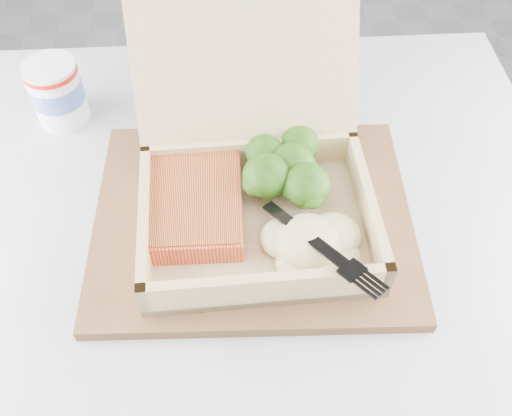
{
  "coord_description": "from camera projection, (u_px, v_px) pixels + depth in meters",
  "views": [
    {
      "loc": [
        -0.27,
        -0.21,
        1.2
      ],
      "look_at": [
        -0.25,
        0.14,
        0.74
      ],
      "focal_mm": 40.0,
      "sensor_mm": 36.0,
      "label": 1
    }
  ],
  "objects": [
    {
      "name": "plastic_fork",
      "position": [
        290.0,
        220.0,
        0.55
      ],
      "size": [
        0.11,
        0.14,
        0.02
      ],
      "rotation": [
        0.0,
        0.0,
        3.78
      ],
      "color": "black",
      "rests_on": "mashed_potatoes"
    },
    {
      "name": "takeout_container",
      "position": [
        253.0,
        165.0,
        0.59
      ],
      "size": [
        0.25,
        0.29,
        0.2
      ],
      "rotation": [
        0.0,
        0.0,
        0.04
      ],
      "color": "tan",
      "rests_on": "serving_tray"
    },
    {
      "name": "cafe_table",
      "position": [
        257.0,
        323.0,
        0.74
      ],
      "size": [
        0.72,
        0.72,
        0.7
      ],
      "rotation": [
        0.0,
        0.0,
        0.01
      ],
      "color": "black",
      "rests_on": "floor"
    },
    {
      "name": "serving_tray",
      "position": [
        253.0,
        218.0,
        0.62
      ],
      "size": [
        0.34,
        0.28,
        0.01
      ],
      "primitive_type": "cube",
      "rotation": [
        0.0,
        0.0,
        -0.03
      ],
      "color": "brown",
      "rests_on": "cafe_table"
    },
    {
      "name": "receipt",
      "position": [
        261.0,
        100.0,
        0.74
      ],
      "size": [
        0.09,
        0.14,
        0.0
      ],
      "primitive_type": "cube",
      "rotation": [
        0.0,
        0.0,
        -0.11
      ],
      "color": "white",
      "rests_on": "cafe_table"
    },
    {
      "name": "broccoli_pile",
      "position": [
        292.0,
        169.0,
        0.61
      ],
      "size": [
        0.12,
        0.12,
        0.04
      ],
      "primitive_type": null,
      "color": "#396B17",
      "rests_on": "takeout_container"
    },
    {
      "name": "mashed_potatoes",
      "position": [
        309.0,
        242.0,
        0.55
      ],
      "size": [
        0.11,
        0.09,
        0.04
      ],
      "primitive_type": "ellipsoid",
      "color": "#C9B382",
      "rests_on": "takeout_container"
    },
    {
      "name": "paper_cup",
      "position": [
        57.0,
        91.0,
        0.69
      ],
      "size": [
        0.06,
        0.06,
        0.08
      ],
      "color": "white",
      "rests_on": "cafe_table"
    },
    {
      "name": "salmon_fillet",
      "position": [
        194.0,
        205.0,
        0.59
      ],
      "size": [
        0.1,
        0.13,
        0.03
      ],
      "primitive_type": "cube",
      "rotation": [
        0.0,
        0.0,
        -0.0
      ],
      "color": "#FD5331",
      "rests_on": "takeout_container"
    }
  ]
}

